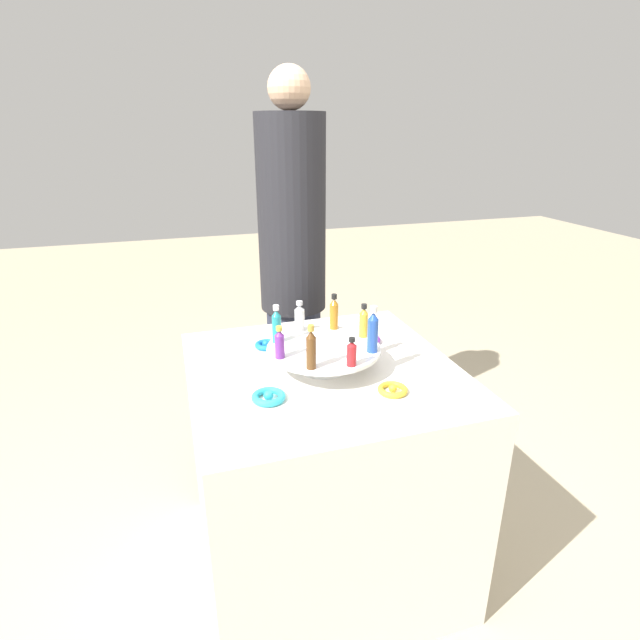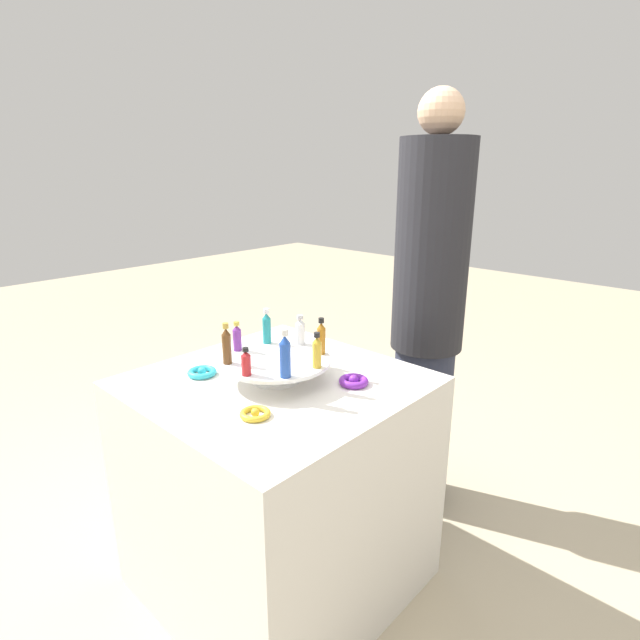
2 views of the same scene
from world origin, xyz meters
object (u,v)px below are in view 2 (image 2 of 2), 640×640
ribbon_bow_gold (255,414)px  bottle_blue (285,355)px  ribbon_bow_blue (292,350)px  bottle_amber (321,337)px  ribbon_bow_teal (202,372)px  display_stand (276,364)px  ribbon_bow_purple (354,381)px  bottle_clear (300,331)px  bottle_brown (227,345)px  person_figure (428,313)px  bottle_teal (267,327)px  bottle_gold (317,351)px  bottle_red (246,362)px  bottle_purple (237,337)px

ribbon_bow_gold → bottle_blue: bearing=5.5°
ribbon_bow_blue → bottle_amber: bearing=-109.3°
ribbon_bow_teal → display_stand: bearing=-55.5°
bottle_blue → ribbon_bow_purple: 0.27m
ribbon_bow_blue → bottle_clear: bearing=-119.4°
bottle_brown → bottle_amber: bottle_brown is taller
person_figure → bottle_amber: bearing=5.6°
bottle_clear → ribbon_bow_gold: size_ratio=1.20×
ribbon_bow_gold → ribbon_bow_blue: 0.50m
bottle_teal → ribbon_bow_gold: (-0.29, -0.27, -0.12)m
bottle_gold → ribbon_bow_purple: (0.11, -0.06, -0.11)m
bottle_clear → ribbon_bow_purple: bearing=-91.2°
bottle_red → ribbon_bow_purple: (0.29, -0.17, -0.10)m
bottle_clear → person_figure: person_figure is taller
bottle_teal → ribbon_bow_gold: bearing=-136.4°
bottle_red → ribbon_bow_gold: 0.16m
bottle_blue → ribbon_bow_teal: 0.37m
bottle_blue → bottle_amber: (0.21, 0.05, -0.01)m
bottle_amber → ribbon_bow_gold: bearing=-169.3°
bottle_blue → bottle_brown: bearing=103.9°
bottle_purple → bottle_brown: 0.12m
ribbon_bow_gold → bottle_gold: bearing=-1.2°
bottle_blue → ribbon_bow_blue: size_ratio=1.92×
bottle_teal → bottle_gold: bearing=-98.6°
bottle_clear → bottle_blue: bearing=-143.6°
display_stand → bottle_purple: bottle_purple is taller
ribbon_bow_gold → bottle_red: bearing=60.6°
bottle_blue → ribbon_bow_teal: bottle_blue is taller
ribbon_bow_blue → person_figure: size_ratio=0.04×
display_stand → bottle_brown: size_ratio=2.69×
person_figure → bottle_brown: bearing=-3.9°
bottle_red → bottle_gold: bottle_gold is taller
bottle_red → person_figure: (0.91, -0.06, -0.03)m
bottle_purple → bottle_gold: bearing=-76.1°
bottle_purple → ribbon_bow_purple: size_ratio=1.06×
bottle_blue → bottle_amber: 0.22m
person_figure → display_stand: bearing=-0.0°
display_stand → ribbon_bow_teal: bearing=124.5°
display_stand → bottle_teal: 0.17m
bottle_amber → ribbon_bow_teal: 0.41m
bottle_clear → ribbon_bow_purple: size_ratio=1.11×
ribbon_bow_purple → display_stand: bearing=124.5°
bottle_purple → bottle_blue: bottle_blue is taller
display_stand → person_figure: size_ratio=0.20×
bottle_brown → bottle_gold: size_ratio=1.18×
ribbon_bow_teal → ribbon_bow_purple: ribbon_bow_purple is taller
bottle_teal → bottle_clear: (0.07, -0.09, -0.01)m
bottle_blue → person_figure: (0.84, 0.03, -0.06)m
bottle_red → bottle_blue: 0.12m
bottle_teal → bottle_clear: 0.12m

